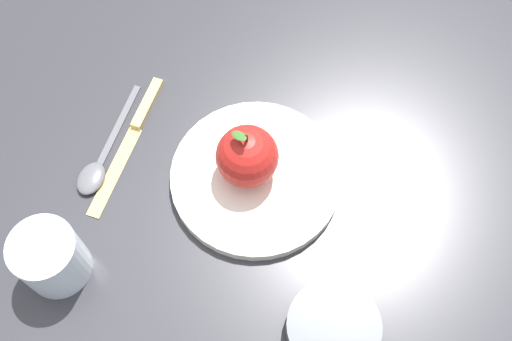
% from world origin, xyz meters
% --- Properties ---
extents(ground_plane, '(2.40, 2.40, 0.00)m').
position_xyz_m(ground_plane, '(0.00, 0.00, 0.00)').
color(ground_plane, '#2D2D33').
extents(dinner_plate, '(0.22, 0.22, 0.02)m').
position_xyz_m(dinner_plate, '(-0.02, -0.00, 0.01)').
color(dinner_plate, silver).
rests_on(dinner_plate, ground_plane).
extents(apple, '(0.08, 0.08, 0.10)m').
position_xyz_m(apple, '(-0.01, -0.01, 0.06)').
color(apple, '#B21E19').
rests_on(apple, dinner_plate).
extents(side_bowl, '(0.11, 0.11, 0.03)m').
position_xyz_m(side_bowl, '(-0.11, 0.19, 0.02)').
color(side_bowl, '#4C5156').
rests_on(side_bowl, ground_plane).
extents(cup, '(0.08, 0.08, 0.08)m').
position_xyz_m(cup, '(0.22, 0.13, 0.04)').
color(cup, silver).
rests_on(cup, ground_plane).
extents(knife, '(0.08, 0.21, 0.01)m').
position_xyz_m(knife, '(0.15, -0.06, 0.00)').
color(knife, '#D8B766').
rests_on(knife, ground_plane).
extents(spoon, '(0.07, 0.18, 0.01)m').
position_xyz_m(spoon, '(0.19, -0.01, 0.01)').
color(spoon, '#59595E').
rests_on(spoon, ground_plane).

